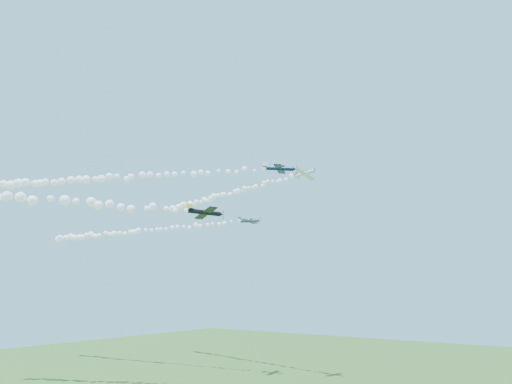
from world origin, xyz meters
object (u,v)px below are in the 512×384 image
Objects in this scene: plane_black at (205,212)px; plane_white at (304,173)px; plane_navy at (280,168)px; plane_grey at (249,221)px.

plane_white is at bearing 25.05° from plane_black.
plane_navy is 1.07× the size of plane_grey.
plane_white is 20.56m from plane_navy.
plane_white is 41.74m from plane_black.
plane_grey is at bearing 117.01° from plane_navy.
plane_white reaches higher than plane_grey.
plane_grey is 0.96× the size of plane_black.
plane_white is at bearing 1.73° from plane_grey.
plane_navy is 27.77m from plane_grey.
plane_white is 0.96× the size of plane_grey.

